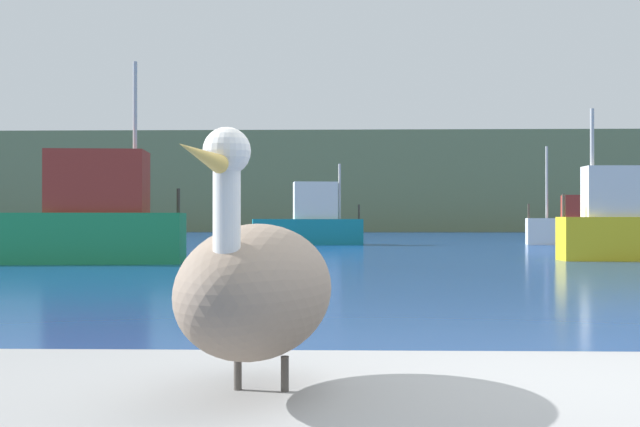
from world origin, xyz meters
name	(u,v)px	position (x,y,z in m)	size (l,w,h in m)	color
hillside_backdrop	(355,184)	(0.00, 82.78, 4.69)	(140.00, 15.65, 9.38)	#6B7A51
pelican	(257,288)	(-1.29, -0.32, 1.02)	(0.68, 1.44, 0.94)	gray
fishing_boat_yellow	(634,227)	(7.67, 22.52, 1.01)	(4.74, 1.28, 4.57)	yellow
fishing_boat_teal	(310,223)	(-2.68, 37.43, 1.05)	(5.36, 2.22, 3.88)	teal
fishing_boat_green	(73,222)	(-8.72, 20.66, 1.17)	(7.00, 2.81, 5.74)	#1E8C4C
fishing_boat_white	(577,227)	(10.11, 37.87, 0.86)	(4.88, 2.06, 4.73)	white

